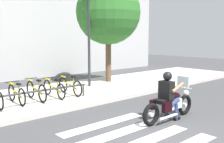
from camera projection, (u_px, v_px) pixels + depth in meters
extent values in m
plane|color=#424244|center=(159.00, 136.00, 6.46)|extent=(48.00, 48.00, 0.00)
cube|color=#B7B2A8|center=(50.00, 96.00, 10.48)|extent=(24.00, 4.40, 0.15)
cube|color=white|center=(147.00, 140.00, 6.15)|extent=(2.80, 0.40, 0.01)
cube|color=white|center=(123.00, 131.00, 6.74)|extent=(2.80, 0.40, 0.01)
cube|color=white|center=(103.00, 124.00, 7.33)|extent=(2.80, 0.40, 0.01)
torus|color=black|center=(185.00, 105.00, 8.19)|extent=(0.64, 0.12, 0.64)
cylinder|color=silver|center=(185.00, 105.00, 8.19)|extent=(0.12, 0.10, 0.11)
torus|color=black|center=(151.00, 115.00, 7.14)|extent=(0.64, 0.12, 0.64)
cylinder|color=silver|center=(151.00, 115.00, 7.14)|extent=(0.12, 0.10, 0.11)
cube|color=silver|center=(169.00, 105.00, 7.64)|extent=(0.89, 0.29, 0.28)
ellipsoid|color=black|center=(174.00, 96.00, 7.76)|extent=(0.52, 0.28, 0.22)
cube|color=black|center=(165.00, 101.00, 7.48)|extent=(0.56, 0.29, 0.10)
cube|color=black|center=(155.00, 104.00, 7.54)|extent=(0.32, 0.12, 0.28)
cube|color=black|center=(167.00, 107.00, 7.21)|extent=(0.32, 0.12, 0.28)
cylinder|color=silver|center=(182.00, 87.00, 8.01)|extent=(0.04, 0.62, 0.03)
sphere|color=white|center=(186.00, 93.00, 8.17)|extent=(0.18, 0.18, 0.18)
cube|color=silver|center=(183.00, 81.00, 8.01)|extent=(0.04, 0.40, 0.32)
cylinder|color=silver|center=(168.00, 117.00, 7.37)|extent=(0.80, 0.09, 0.08)
cube|color=black|center=(166.00, 90.00, 7.49)|extent=(0.26, 0.40, 0.52)
sphere|color=black|center=(167.00, 76.00, 7.46)|extent=(0.26, 0.26, 0.26)
cylinder|color=#9E7051|center=(165.00, 85.00, 7.79)|extent=(0.52, 0.09, 0.26)
cylinder|color=#9E7051|center=(178.00, 88.00, 7.46)|extent=(0.52, 0.09, 0.26)
cylinder|color=navy|center=(165.00, 101.00, 7.75)|extent=(0.44, 0.14, 0.24)
cylinder|color=navy|center=(167.00, 110.00, 7.87)|extent=(0.11, 0.11, 0.47)
cube|color=black|center=(168.00, 116.00, 7.92)|extent=(0.24, 0.10, 0.08)
cylinder|color=navy|center=(174.00, 103.00, 7.51)|extent=(0.44, 0.14, 0.24)
cylinder|color=navy|center=(176.00, 112.00, 7.63)|extent=(0.11, 0.11, 0.47)
cube|color=black|center=(177.00, 119.00, 7.68)|extent=(0.24, 0.10, 0.08)
torus|color=black|center=(0.00, 101.00, 8.08)|extent=(0.07, 0.60, 0.60)
torus|color=black|center=(12.00, 93.00, 9.32)|extent=(0.07, 0.61, 0.60)
torus|color=black|center=(22.00, 97.00, 8.60)|extent=(0.07, 0.61, 0.60)
cylinder|color=gold|center=(16.00, 93.00, 8.95)|extent=(0.09, 0.85, 0.24)
cylinder|color=gold|center=(19.00, 90.00, 8.75)|extent=(0.04, 0.04, 0.37)
cube|color=black|center=(19.00, 84.00, 8.73)|extent=(0.11, 0.20, 0.06)
cylinder|color=black|center=(12.00, 82.00, 9.20)|extent=(0.48, 0.04, 0.03)
cube|color=gold|center=(11.00, 83.00, 9.28)|extent=(0.09, 0.28, 0.04)
torus|color=black|center=(30.00, 89.00, 9.82)|extent=(0.07, 0.64, 0.64)
torus|color=black|center=(42.00, 94.00, 9.05)|extent=(0.07, 0.64, 0.64)
cylinder|color=gold|center=(36.00, 90.00, 9.42)|extent=(0.09, 0.91, 0.25)
cylinder|color=gold|center=(39.00, 86.00, 9.21)|extent=(0.04, 0.04, 0.39)
cube|color=black|center=(39.00, 81.00, 9.19)|extent=(0.11, 0.20, 0.06)
cylinder|color=black|center=(31.00, 78.00, 9.69)|extent=(0.48, 0.04, 0.03)
cube|color=gold|center=(30.00, 80.00, 9.77)|extent=(0.09, 0.28, 0.04)
torus|color=black|center=(47.00, 87.00, 10.33)|extent=(0.07, 0.60, 0.60)
torus|color=black|center=(61.00, 92.00, 9.49)|extent=(0.07, 0.60, 0.60)
cylinder|color=gold|center=(54.00, 88.00, 9.90)|extent=(0.09, 0.98, 0.26)
cylinder|color=gold|center=(57.00, 85.00, 9.67)|extent=(0.04, 0.04, 0.37)
cube|color=black|center=(57.00, 80.00, 9.65)|extent=(0.11, 0.20, 0.06)
cylinder|color=black|center=(48.00, 78.00, 10.19)|extent=(0.48, 0.04, 0.03)
cube|color=gold|center=(47.00, 79.00, 10.28)|extent=(0.09, 0.28, 0.04)
torus|color=black|center=(63.00, 85.00, 10.79)|extent=(0.07, 0.63, 0.63)
torus|color=black|center=(77.00, 89.00, 9.97)|extent=(0.07, 0.63, 0.63)
cylinder|color=gold|center=(70.00, 85.00, 10.37)|extent=(0.09, 0.97, 0.26)
cylinder|color=gold|center=(74.00, 82.00, 10.15)|extent=(0.04, 0.04, 0.38)
cube|color=black|center=(73.00, 77.00, 10.12)|extent=(0.11, 0.20, 0.06)
cylinder|color=black|center=(64.00, 75.00, 10.66)|extent=(0.48, 0.04, 0.03)
cube|color=gold|center=(63.00, 77.00, 10.75)|extent=(0.09, 0.28, 0.04)
cylinder|color=#333338|center=(43.00, 90.00, 9.01)|extent=(3.47, 0.07, 0.07)
cylinder|color=#333338|center=(83.00, 90.00, 10.15)|extent=(0.06, 0.06, 0.45)
cylinder|color=#2D2D33|center=(89.00, 41.00, 12.00)|extent=(0.12, 0.12, 4.44)
cylinder|color=brown|center=(108.00, 60.00, 13.42)|extent=(0.28, 0.28, 2.52)
sphere|color=#2D6B28|center=(108.00, 12.00, 13.12)|extent=(3.23, 3.23, 3.23)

